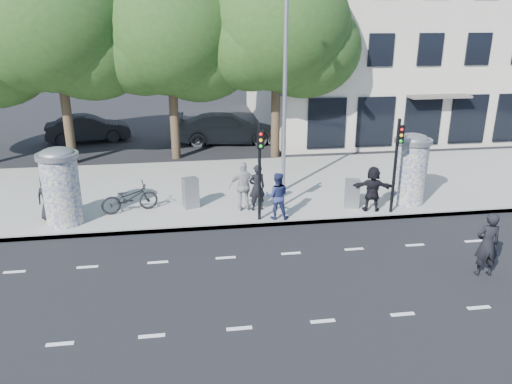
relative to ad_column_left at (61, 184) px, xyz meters
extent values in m
plane|color=black|center=(7.20, -4.50, -1.54)|extent=(120.00, 120.00, 0.00)
cube|color=gray|center=(7.20, 3.00, -1.46)|extent=(40.00, 8.00, 0.15)
cube|color=slate|center=(7.20, -0.95, -1.46)|extent=(40.00, 0.10, 0.16)
cube|color=silver|center=(7.20, -6.70, -1.53)|extent=(32.00, 0.12, 0.01)
cube|color=silver|center=(7.20, -3.10, -1.53)|extent=(32.00, 0.12, 0.01)
cylinder|color=beige|center=(0.00, 0.00, -0.24)|extent=(1.20, 1.20, 2.30)
cylinder|color=slate|center=(0.00, 0.00, 0.99)|extent=(1.36, 1.36, 0.16)
ellipsoid|color=slate|center=(0.00, 0.00, 1.07)|extent=(1.10, 1.10, 0.38)
cylinder|color=beige|center=(12.40, 0.20, -0.24)|extent=(1.20, 1.20, 2.30)
cylinder|color=slate|center=(12.40, 0.20, 0.99)|extent=(1.36, 1.36, 0.16)
ellipsoid|color=slate|center=(12.40, 0.20, 1.07)|extent=(1.10, 1.10, 0.38)
cylinder|color=black|center=(6.60, -0.65, 0.31)|extent=(0.11, 0.11, 3.40)
cube|color=black|center=(6.60, -0.83, 1.51)|extent=(0.22, 0.14, 0.62)
cylinder|color=black|center=(11.40, -0.65, 0.31)|extent=(0.11, 0.11, 3.40)
cube|color=black|center=(11.40, -0.83, 1.51)|extent=(0.22, 0.14, 0.62)
cylinder|color=slate|center=(8.00, 2.20, 2.61)|extent=(0.16, 0.16, 8.00)
cylinder|color=#38281C|center=(-1.30, 8.00, 0.82)|extent=(0.44, 0.44, 4.73)
ellipsoid|color=#253E16|center=(-1.30, 8.00, 4.97)|extent=(7.20, 7.20, 6.12)
cylinder|color=#38281C|center=(3.70, 8.20, 0.67)|extent=(0.44, 0.44, 4.41)
ellipsoid|color=#253E16|center=(3.70, 8.20, 4.54)|extent=(6.80, 6.80, 5.78)
cylinder|color=#38281C|center=(8.70, 7.80, 0.76)|extent=(0.44, 0.44, 4.59)
ellipsoid|color=#253E16|center=(8.70, 7.80, 4.79)|extent=(7.00, 7.00, 5.95)
cube|color=beige|center=(19.20, 15.50, 4.46)|extent=(20.00, 15.00, 12.00)
cube|color=black|center=(19.20, 7.95, 0.06)|extent=(18.00, 0.10, 2.60)
cube|color=#59544C|center=(17.20, 7.60, 1.36)|extent=(3.20, 0.90, 0.12)
cube|color=#194C8C|center=(9.70, 7.95, 1.66)|extent=(1.60, 0.06, 0.30)
imported|color=black|center=(-0.57, 0.39, -0.57)|extent=(0.87, 0.64, 1.63)
imported|color=black|center=(6.65, 0.26, -0.54)|extent=(0.69, 0.53, 1.70)
imported|color=navy|center=(7.22, -0.64, -0.56)|extent=(0.91, 0.76, 1.66)
imported|color=#9A9A9C|center=(6.18, 0.29, -0.48)|extent=(1.09, 0.65, 1.83)
imported|color=black|center=(10.74, -0.41, -0.56)|extent=(1.63, 0.93, 1.66)
imported|color=black|center=(12.24, -5.14, -0.61)|extent=(0.72, 0.51, 1.86)
imported|color=black|center=(2.10, 0.73, -0.86)|extent=(1.22, 2.12, 1.05)
cube|color=gray|center=(4.28, 0.85, -0.82)|extent=(0.64, 0.54, 1.13)
cube|color=gray|center=(10.14, 0.00, -0.85)|extent=(0.58, 0.47, 1.07)
imported|color=black|center=(-1.24, 12.48, -0.78)|extent=(2.36, 4.78, 1.51)
imported|color=#53565A|center=(6.54, 11.07, -0.71)|extent=(2.67, 5.82, 1.65)
camera|label=1|loc=(4.16, -16.48, 5.36)|focal=35.00mm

